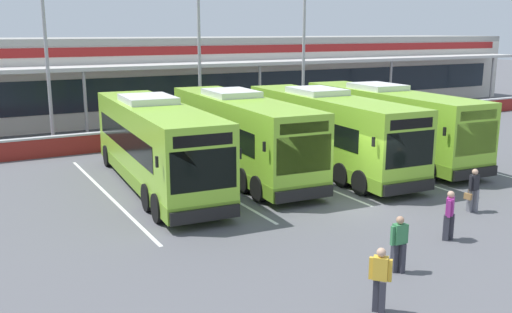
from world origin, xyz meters
name	(u,v)px	position (x,y,z in m)	size (l,w,h in m)	color
ground_plane	(364,203)	(0.00, 0.00, 0.00)	(200.00, 200.00, 0.00)	#56565B
terminal_building	(143,76)	(0.00, 26.91, 3.01)	(70.00, 13.00, 6.00)	beige
red_barrier_wall	(209,132)	(0.00, 14.50, 0.56)	(60.00, 0.40, 1.10)	maroon
coach_bus_leftmost	(155,145)	(-6.19, 6.26, 1.79)	(3.57, 12.29, 3.78)	#8CC633
coach_bus_left_centre	(239,135)	(-1.96, 6.69, 1.79)	(3.57, 12.29, 3.78)	#8CC633
coach_bus_centre	(326,131)	(2.12, 5.47, 1.79)	(3.57, 12.29, 3.78)	#8CC633
coach_bus_right_centre	(387,124)	(6.21, 5.78, 1.79)	(3.57, 12.29, 3.78)	#8CC633
bay_stripe_far_west	(107,194)	(-8.40, 6.00, 0.00)	(0.14, 13.00, 0.01)	silver
bay_stripe_west	(202,181)	(-4.20, 6.00, 0.00)	(0.14, 13.00, 0.01)	silver
bay_stripe_mid_west	(283,170)	(0.00, 6.00, 0.00)	(0.14, 13.00, 0.01)	silver
bay_stripe_centre	(352,161)	(4.20, 6.00, 0.00)	(0.14, 13.00, 0.01)	silver
bay_stripe_mid_east	(413,152)	(8.40, 6.00, 0.00)	(0.14, 13.00, 0.01)	silver
pedestrian_with_handbag	(473,189)	(2.79, -2.74, 0.86)	(0.64, 0.31, 1.62)	slate
pedestrian_in_dark_coat	(399,242)	(-3.32, -5.44, 0.87)	(0.54, 0.33, 1.62)	#33333D
pedestrian_child	(380,278)	(-5.30, -6.94, 0.87)	(0.43, 0.46, 1.62)	#33333D
pedestrian_near_bin	(450,214)	(-0.20, -4.36, 0.87)	(0.49, 0.39, 1.62)	#33333D
lamp_post_west	(45,35)	(-8.54, 17.50, 6.29)	(3.24, 0.28, 11.00)	#9E9EA3
lamp_post_centre	(199,34)	(0.56, 17.06, 6.29)	(3.24, 0.28, 11.00)	#9E9EA3
lamp_post_east	(304,34)	(8.03, 16.43, 6.29)	(3.24, 0.28, 11.00)	#9E9EA3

